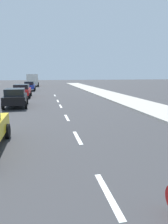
# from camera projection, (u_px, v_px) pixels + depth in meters

# --- Properties ---
(ground_plane) EXTENTS (160.00, 160.00, 0.00)m
(ground_plane) POSITION_uv_depth(u_px,v_px,m) (61.00, 106.00, 16.84)
(ground_plane) COLOR #38383A
(sidewalk_strip) EXTENTS (3.60, 80.00, 0.14)m
(sidewalk_strip) POSITION_uv_depth(u_px,v_px,m) (127.00, 100.00, 20.18)
(sidewalk_strip) COLOR #B2ADA3
(sidewalk_strip) RESTS_ON ground
(lane_stripe_2) EXTENTS (0.16, 1.80, 0.01)m
(lane_stripe_2) POSITION_uv_depth(u_px,v_px,m) (108.00, 194.00, 4.49)
(lane_stripe_2) COLOR white
(lane_stripe_2) RESTS_ON ground
(lane_stripe_3) EXTENTS (0.16, 1.80, 0.01)m
(lane_stripe_3) POSITION_uv_depth(u_px,v_px,m) (77.00, 137.00, 8.50)
(lane_stripe_3) COLOR white
(lane_stripe_3) RESTS_ON ground
(lane_stripe_4) EXTENTS (0.16, 1.80, 0.01)m
(lane_stripe_4) POSITION_uv_depth(u_px,v_px,m) (67.00, 118.00, 12.38)
(lane_stripe_4) COLOR white
(lane_stripe_4) RESTS_ON ground
(lane_stripe_5) EXTENTS (0.16, 1.80, 0.01)m
(lane_stripe_5) POSITION_uv_depth(u_px,v_px,m) (61.00, 106.00, 16.87)
(lane_stripe_5) COLOR white
(lane_stripe_5) RESTS_ON ground
(lane_stripe_6) EXTENTS (0.16, 1.80, 0.01)m
(lane_stripe_6) POSITION_uv_depth(u_px,v_px,m) (58.00, 101.00, 20.12)
(lane_stripe_6) COLOR white
(lane_stripe_6) RESTS_ON ground
(lane_stripe_7) EXTENTS (0.16, 1.80, 0.01)m
(lane_stripe_7) POSITION_uv_depth(u_px,v_px,m) (55.00, 95.00, 25.44)
(lane_stripe_7) COLOR white
(lane_stripe_7) RESTS_ON ground
(parked_car_black) EXTENTS (2.08, 4.23, 1.57)m
(parked_car_black) POSITION_uv_depth(u_px,v_px,m) (16.00, 97.00, 16.52)
(parked_car_black) COLOR black
(parked_car_black) RESTS_ON ground
(parked_car_red) EXTENTS (2.05, 4.45, 1.57)m
(parked_car_red) POSITION_uv_depth(u_px,v_px,m) (22.00, 90.00, 23.37)
(parked_car_red) COLOR red
(parked_car_red) RESTS_ON ground
(parked_car_blue) EXTENTS (1.84, 3.92, 1.57)m
(parked_car_blue) POSITION_uv_depth(u_px,v_px,m) (30.00, 86.00, 32.51)
(parked_car_blue) COLOR #1E389E
(parked_car_blue) RESTS_ON ground
(delivery_truck) EXTENTS (2.75, 6.27, 2.80)m
(delivery_truck) POSITION_uv_depth(u_px,v_px,m) (33.00, 80.00, 45.11)
(delivery_truck) COLOR maroon
(delivery_truck) RESTS_ON ground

